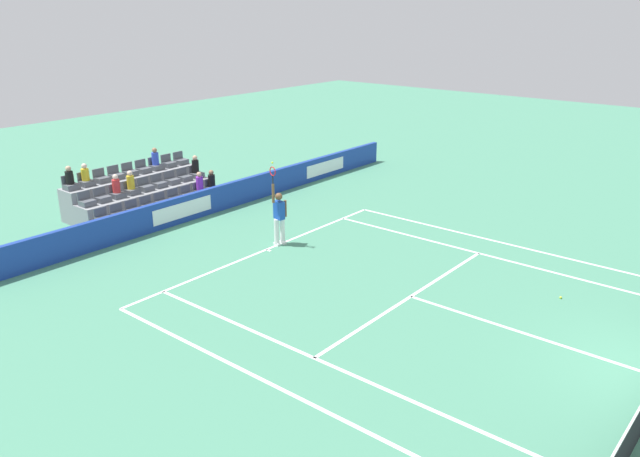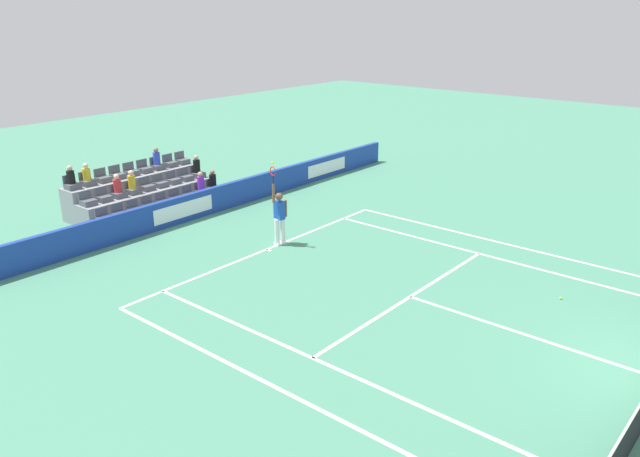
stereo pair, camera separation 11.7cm
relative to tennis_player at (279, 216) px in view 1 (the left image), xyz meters
name	(u,v)px [view 1 (the left image)]	position (x,y,z in m)	size (l,w,h in m)	color
line_baseline	(266,250)	(0.64, -0.01, -0.99)	(10.97, 0.10, 0.01)	white
line_service	(411,296)	(0.64, 5.48, -0.99)	(8.23, 0.10, 0.01)	white
line_centre_service	(524,333)	(0.64, 8.68, -0.99)	(0.10, 6.40, 0.01)	white
line_singles_sideline_left	(330,365)	(4.75, 5.94, -0.99)	(0.10, 11.89, 0.01)	white
line_singles_sideline_right	(492,257)	(-3.48, 5.94, -0.99)	(0.10, 11.89, 0.01)	white
line_doubles_sideline_left	(288,393)	(6.12, 5.94, -0.99)	(0.10, 11.89, 0.01)	white
line_doubles_sideline_right	(510,245)	(-4.85, 5.94, -0.99)	(0.10, 11.89, 0.01)	white
line_centre_mark	(268,250)	(0.64, 0.09, -0.99)	(0.10, 0.20, 0.01)	white
sponsor_barrier	(181,210)	(0.64, -4.30, -0.50)	(24.72, 0.22, 0.99)	#193899
tennis_player	(279,216)	(0.00, 0.00, 0.00)	(0.51, 0.39, 2.85)	white
stadium_stand	(143,196)	(0.63, -6.61, -0.44)	(5.58, 2.85, 2.16)	gray
loose_tennis_ball	(561,297)	(-1.84, 8.70, -0.96)	(0.07, 0.07, 0.07)	#D1E533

